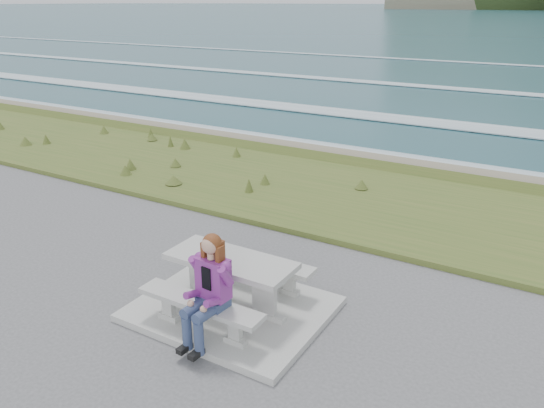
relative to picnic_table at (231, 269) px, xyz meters
name	(u,v)px	position (x,y,z in m)	size (l,w,h in m)	color
concrete_slab	(232,309)	(0.00, 0.00, -0.63)	(2.60, 2.10, 0.10)	#9E9E99
picnic_table	(231,269)	(0.00, 0.00, 0.00)	(1.80, 0.75, 0.75)	#9E9E99
bench_landward	(200,307)	(0.00, -0.70, -0.23)	(1.80, 0.35, 0.45)	#9E9E99
bench_seaward	(258,264)	(0.00, 0.70, -0.23)	(1.80, 0.35, 0.45)	#9E9E99
grass_verge	(363,203)	(0.00, 5.00, -0.68)	(160.00, 4.50, 0.22)	#3E5A21
shore_drop	(404,169)	(0.00, 7.90, -0.68)	(160.00, 0.80, 2.20)	#635D4A
ocean	(501,118)	(0.00, 25.09, -2.42)	(1600.00, 1600.00, 0.09)	#1F4D59
seated_woman	(206,305)	(0.21, -0.84, -0.06)	(0.45, 0.73, 1.42)	navy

